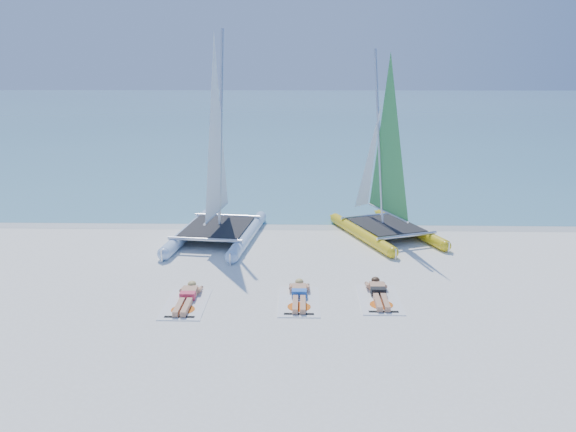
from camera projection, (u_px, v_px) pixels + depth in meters
name	position (u px, v px, depth m)	size (l,w,h in m)	color
ground	(286.00, 281.00, 15.03)	(140.00, 140.00, 0.00)	white
sea	(299.00, 108.00, 75.86)	(140.00, 115.00, 0.01)	#7BC0CE
wet_sand_strip	(290.00, 225.00, 20.34)	(140.00, 1.40, 0.01)	silver
catamaran_blue	(217.00, 177.00, 18.22)	(3.03, 5.37, 6.98)	#BADCF5
catamaran_yellow	(381.00, 176.00, 18.90)	(3.75, 5.14, 6.34)	yellow
towel_a	(186.00, 304.00, 13.55)	(1.00, 1.85, 0.02)	white
sunbather_a	(187.00, 297.00, 13.71)	(0.37, 1.73, 0.26)	tan
towel_b	(299.00, 301.00, 13.70)	(1.00, 1.85, 0.02)	white
sunbather_b	(299.00, 294.00, 13.86)	(0.37, 1.73, 0.26)	tan
towel_c	(379.00, 299.00, 13.82)	(1.00, 1.85, 0.02)	white
sunbather_c	(379.00, 292.00, 13.98)	(0.37, 1.73, 0.26)	tan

